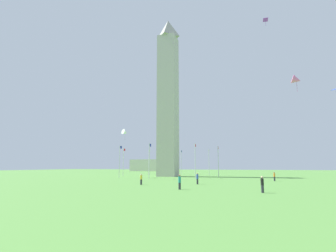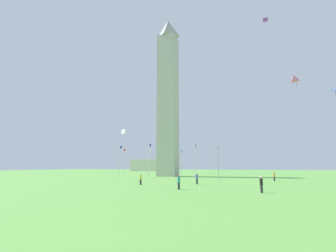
% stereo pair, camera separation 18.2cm
% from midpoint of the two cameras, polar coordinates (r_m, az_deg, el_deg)
% --- Properties ---
extents(ground_plane, '(260.00, 260.00, 0.00)m').
position_cam_midpoint_polar(ground_plane, '(71.47, -0.07, -10.93)').
color(ground_plane, '#548C3D').
extents(obelisk_monument, '(4.96, 4.96, 45.09)m').
position_cam_midpoint_polar(obelisk_monument, '(74.09, -0.07, 6.77)').
color(obelisk_monument, '#B7B2A8').
rests_on(obelisk_monument, ground).
extents(flagpole_n, '(1.12, 0.14, 7.89)m').
position_cam_midpoint_polar(flagpole_n, '(84.40, 2.82, -7.63)').
color(flagpole_n, silver).
rests_on(flagpole_n, ground).
extents(flagpole_ne, '(1.12, 0.14, 7.89)m').
position_cam_midpoint_polar(flagpole_ne, '(83.74, -4.27, -7.61)').
color(flagpole_ne, silver).
rests_on(flagpole_ne, ground).
extents(flagpole_e, '(1.12, 0.14, 7.89)m').
position_cam_midpoint_polar(flagpole_e, '(76.76, -9.75, -7.42)').
color(flagpole_e, silver).
rests_on(flagpole_e, ground).
extents(flagpole_se, '(1.12, 0.14, 7.89)m').
position_cam_midpoint_polar(flagpole_se, '(66.49, -10.57, -7.22)').
color(flagpole_se, silver).
rests_on(flagpole_se, ground).
extents(flagpole_s, '(1.12, 0.14, 7.89)m').
position_cam_midpoint_polar(flagpole_s, '(58.82, -4.19, -7.17)').
color(flagpole_s, silver).
rests_on(flagpole_s, ground).
extents(flagpole_sw, '(1.12, 0.14, 7.89)m').
position_cam_midpoint_polar(flagpole_sw, '(59.76, 5.84, -7.17)').
color(flagpole_sw, silver).
rests_on(flagpole_sw, ground).
extents(flagpole_w, '(1.12, 0.14, 7.89)m').
position_cam_midpoint_polar(flagpole_w, '(68.49, 10.81, -7.25)').
color(flagpole_w, silver).
rests_on(flagpole_w, ground).
extents(flagpole_nw, '(1.12, 0.14, 7.89)m').
position_cam_midpoint_polar(flagpole_nw, '(78.50, 8.84, -7.46)').
color(flagpole_nw, silver).
rests_on(flagpole_nw, ground).
extents(person_yellow_shirt, '(0.32, 0.32, 1.62)m').
position_cam_midpoint_polar(person_yellow_shirt, '(40.47, -5.99, -11.48)').
color(person_yellow_shirt, '#2D2D38').
rests_on(person_yellow_shirt, ground).
extents(person_orange_shirt, '(0.32, 0.32, 1.69)m').
position_cam_midpoint_polar(person_orange_shirt, '(53.58, 22.06, -10.16)').
color(person_orange_shirt, '#2D2D38').
rests_on(person_orange_shirt, ground).
extents(person_teal_shirt, '(0.32, 0.32, 1.78)m').
position_cam_midpoint_polar(person_teal_shirt, '(32.30, 2.38, -12.09)').
color(person_teal_shirt, '#2D2D38').
rests_on(person_teal_shirt, ground).
extents(person_blue_shirt, '(0.32, 0.32, 1.75)m').
position_cam_midpoint_polar(person_blue_shirt, '(41.59, 6.29, -11.30)').
color(person_blue_shirt, '#2D2D38').
rests_on(person_blue_shirt, ground).
extents(person_black_shirt, '(0.32, 0.32, 1.74)m').
position_cam_midpoint_polar(person_black_shirt, '(30.02, 19.68, -11.91)').
color(person_black_shirt, '#2D2D38').
rests_on(person_black_shirt, ground).
extents(kite_blue_diamond, '(1.16, 1.16, 1.34)m').
position_cam_midpoint_polar(kite_blue_diamond, '(34.44, 32.64, 6.72)').
color(kite_blue_diamond, blue).
extents(kite_white_delta, '(2.05, 1.97, 2.80)m').
position_cam_midpoint_polar(kite_white_delta, '(67.50, -9.43, -1.38)').
color(kite_white_delta, white).
extents(kite_pink_delta, '(1.51, 1.78, 2.97)m').
position_cam_midpoint_polar(kite_pink_delta, '(49.10, 26.08, 9.00)').
color(kite_pink_delta, pink).
extents(kite_purple_diamond, '(0.93, 0.98, 1.46)m').
position_cam_midpoint_polar(kite_purple_diamond, '(58.78, 20.37, 20.81)').
color(kite_purple_diamond, purple).
extents(distant_building, '(21.59, 16.81, 6.22)m').
position_cam_midpoint_polar(distant_building, '(149.92, -3.65, -8.54)').
color(distant_building, beige).
rests_on(distant_building, ground).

